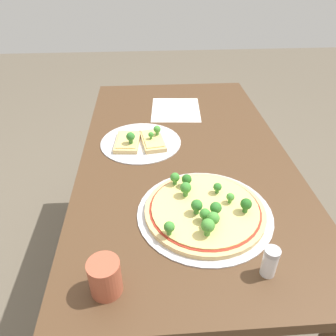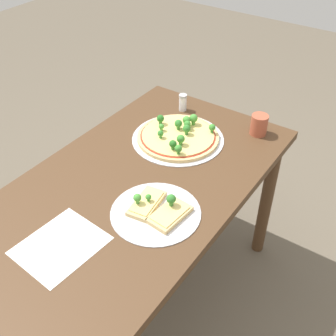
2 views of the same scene
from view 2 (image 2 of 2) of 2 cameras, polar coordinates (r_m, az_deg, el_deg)
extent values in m
plane|color=brown|center=(2.10, -3.76, -17.52)|extent=(8.00, 8.00, 0.00)
cube|color=#4C331E|center=(1.56, -4.83, -2.65)|extent=(1.36, 0.75, 0.04)
cylinder|color=#4C331E|center=(2.10, 13.20, -4.20)|extent=(0.06, 0.06, 0.70)
cylinder|color=#4C331E|center=(2.33, -0.97, 1.68)|extent=(0.06, 0.06, 0.70)
cylinder|color=silver|center=(1.77, 1.35, 3.98)|extent=(0.39, 0.39, 0.00)
cylinder|color=#DBB775|center=(1.77, 1.36, 4.22)|extent=(0.34, 0.34, 0.01)
cylinder|color=#A82D1E|center=(1.77, 1.36, 4.43)|extent=(0.32, 0.32, 0.00)
cylinder|color=#EACC75|center=(1.76, 1.36, 4.51)|extent=(0.30, 0.30, 0.00)
sphere|color=#3D8933|center=(1.64, 1.42, 2.65)|extent=(0.03, 0.03, 0.03)
cylinder|color=#488E3A|center=(1.65, 1.41, 2.12)|extent=(0.01, 0.01, 0.01)
sphere|color=#3D8933|center=(1.69, 1.74, 3.98)|extent=(0.03, 0.03, 0.03)
cylinder|color=#488E3A|center=(1.70, 1.72, 3.38)|extent=(0.01, 0.01, 0.01)
sphere|color=#479338|center=(1.81, 3.48, 6.75)|extent=(0.04, 0.04, 0.04)
cylinder|color=#51973E|center=(1.83, 3.46, 6.13)|extent=(0.02, 0.02, 0.02)
sphere|color=#3D8933|center=(1.78, 2.64, 5.95)|extent=(0.03, 0.03, 0.03)
cylinder|color=#488E3A|center=(1.79, 2.62, 5.43)|extent=(0.01, 0.01, 0.01)
sphere|color=#337A2D|center=(1.73, -1.02, 4.71)|extent=(0.03, 0.03, 0.03)
cylinder|color=#3F8136|center=(1.74, -1.02, 4.27)|extent=(0.01, 0.01, 0.01)
sphere|color=#479338|center=(1.80, 2.52, 6.52)|extent=(0.03, 0.03, 0.03)
cylinder|color=#51973E|center=(1.81, 2.50, 5.93)|extent=(0.02, 0.02, 0.02)
sphere|color=#3D8933|center=(1.77, 6.00, 5.50)|extent=(0.03, 0.03, 0.03)
cylinder|color=#488E3A|center=(1.78, 5.96, 5.00)|extent=(0.01, 0.01, 0.01)
sphere|color=#286B23|center=(1.66, 0.67, 3.30)|extent=(0.03, 0.03, 0.03)
cylinder|color=#37742D|center=(1.67, 0.67, 2.75)|extent=(0.01, 0.01, 0.01)
sphere|color=#337A2D|center=(1.78, 1.41, 6.06)|extent=(0.03, 0.03, 0.03)
cylinder|color=#3F8136|center=(1.79, 1.40, 5.49)|extent=(0.01, 0.01, 0.01)
sphere|color=#479338|center=(1.78, -0.91, 5.64)|extent=(0.02, 0.02, 0.02)
cylinder|color=#51973E|center=(1.78, -0.90, 5.23)|extent=(0.01, 0.01, 0.01)
sphere|color=#337A2D|center=(1.75, 2.53, 5.36)|extent=(0.03, 0.03, 0.03)
cylinder|color=#3F8136|center=(1.76, 2.52, 4.79)|extent=(0.01, 0.01, 0.01)
sphere|color=#286B23|center=(1.82, -1.03, 6.73)|extent=(0.03, 0.03, 0.03)
cylinder|color=#37742D|center=(1.83, -1.02, 6.18)|extent=(0.01, 0.01, 0.01)
cylinder|color=silver|center=(1.43, -1.68, -6.06)|extent=(0.31, 0.31, 0.00)
cube|color=#DBB775|center=(1.41, 0.25, -6.34)|extent=(0.16, 0.10, 0.02)
cube|color=#EACC75|center=(1.40, 0.25, -6.05)|extent=(0.13, 0.08, 0.00)
sphere|color=#337A2D|center=(1.41, 0.44, -4.21)|extent=(0.03, 0.03, 0.03)
cylinder|color=#3F8136|center=(1.42, 0.44, -4.83)|extent=(0.01, 0.01, 0.01)
cube|color=#DBB775|center=(1.45, -2.91, -4.83)|extent=(0.17, 0.10, 0.02)
cube|color=#EACC75|center=(1.45, -2.92, -4.54)|extent=(0.14, 0.09, 0.00)
sphere|color=#479338|center=(1.42, -4.18, -4.03)|extent=(0.03, 0.03, 0.03)
cylinder|color=#51973E|center=(1.43, -4.14, -4.57)|extent=(0.01, 0.01, 0.01)
sphere|color=#3D8933|center=(1.43, -2.67, -3.95)|extent=(0.02, 0.02, 0.02)
cylinder|color=#488E3A|center=(1.44, -2.66, -4.35)|extent=(0.01, 0.01, 0.01)
cylinder|color=#AD5138|center=(1.83, 12.23, 5.75)|extent=(0.07, 0.07, 0.09)
cylinder|color=silver|center=(1.96, 2.01, 8.70)|extent=(0.04, 0.04, 0.07)
cylinder|color=#B2B2B7|center=(1.94, 2.04, 9.72)|extent=(0.04, 0.04, 0.01)
cube|color=white|center=(1.38, -14.35, -10.12)|extent=(0.27, 0.24, 0.00)
camera|label=1|loc=(2.05, 17.67, 26.80)|focal=35.00mm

